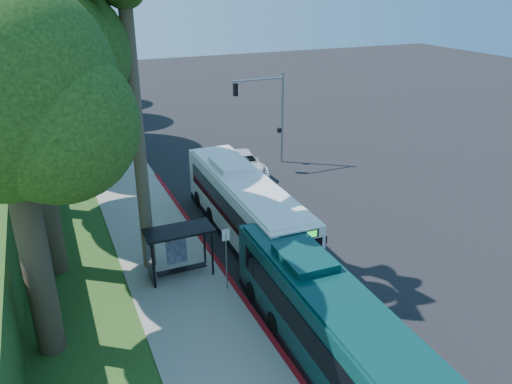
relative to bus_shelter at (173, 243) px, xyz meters
name	(u,v)px	position (x,y,z in m)	size (l,w,h in m)	color
ground	(283,225)	(7.26, 2.86, -1.81)	(140.00, 140.00, 0.00)	black
sidewalk	(161,249)	(-0.04, 2.86, -1.75)	(4.50, 70.00, 0.12)	gray
red_curb	(228,277)	(2.26, -1.14, -1.74)	(0.25, 30.00, 0.13)	maroon
grass_verge	(42,229)	(-5.74, 7.86, -1.78)	(8.00, 70.00, 0.06)	#234719
bus_shelter	(173,243)	(0.00, 0.00, 0.00)	(3.20, 1.51, 2.55)	black
stop_sign_pole	(226,251)	(1.86, -2.14, 0.28)	(0.35, 0.06, 3.17)	gray
traffic_signal_pole	(270,108)	(11.04, 12.86, 2.62)	(4.10, 0.30, 7.00)	gray
palm_tree	(125,3)	(-0.94, 1.36, 10.57)	(4.20, 4.20, 14.40)	#4C3F2D
tree_0	(17,34)	(-5.14, 2.84, 9.40)	(8.40, 8.00, 15.70)	#382B1E
tree_2	(28,24)	(-4.64, 18.84, 8.67)	(8.82, 8.40, 15.12)	#382B1E
tree_4	(32,20)	(-4.14, 34.84, 7.92)	(8.40, 8.00, 14.14)	#382B1E
tree_5	(42,22)	(-3.16, 42.84, 7.16)	(7.35, 7.00, 12.86)	#382B1E
tree_6	(7,102)	(-5.65, -3.16, 7.90)	(7.56, 7.20, 13.74)	#382B1E
white_bus	(244,206)	(4.66, 2.54, 0.04)	(2.91, 12.71, 3.78)	white
teal_bus	(326,320)	(3.66, -7.78, -0.08)	(2.83, 11.92, 3.54)	#093231
pickup	(243,164)	(8.23, 11.48, -1.02)	(2.62, 5.68, 1.58)	silver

